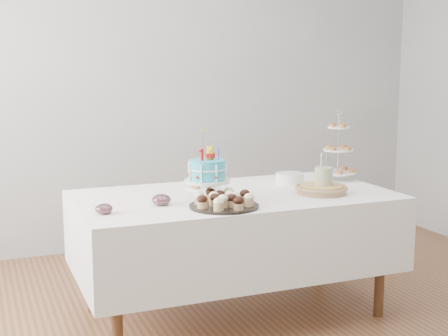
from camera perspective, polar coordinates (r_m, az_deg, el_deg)
name	(u,v)px	position (r m, az deg, el deg)	size (l,w,h in m)	color
floor	(254,332)	(3.78, 2.76, -14.77)	(5.00, 5.00, 0.00)	brown
walls	(256,101)	(3.45, 2.94, 6.11)	(5.04, 4.04, 2.70)	#999B9E
table	(234,230)	(3.86, 0.95, -5.70)	(1.92, 1.02, 0.77)	white
birthday_cake	(207,182)	(3.59, -1.53, -1.28)	(0.27, 0.27, 0.41)	white
cupcake_tray	(224,200)	(3.45, 0.00, -2.90)	(0.39, 0.39, 0.09)	black
pie	(321,189)	(3.86, 8.88, -1.88)	(0.32, 0.32, 0.05)	#A47D59
tiered_stand	(338,150)	(4.31, 10.41, 1.61)	(0.25, 0.25, 0.49)	silver
plate_stack	(290,178)	(4.14, 6.01, -0.95)	(0.19, 0.19, 0.07)	white
pastry_plate	(203,187)	(3.96, -1.92, -1.72)	(0.21, 0.21, 0.03)	white
jam_bowl_a	(161,200)	(3.51, -5.75, -2.92)	(0.11, 0.11, 0.06)	silver
jam_bowl_b	(104,209)	(3.36, -10.93, -3.70)	(0.09, 0.09, 0.06)	silver
utensil_pitcher	(324,179)	(3.87, 9.09, -0.99)	(0.12, 0.11, 0.25)	beige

